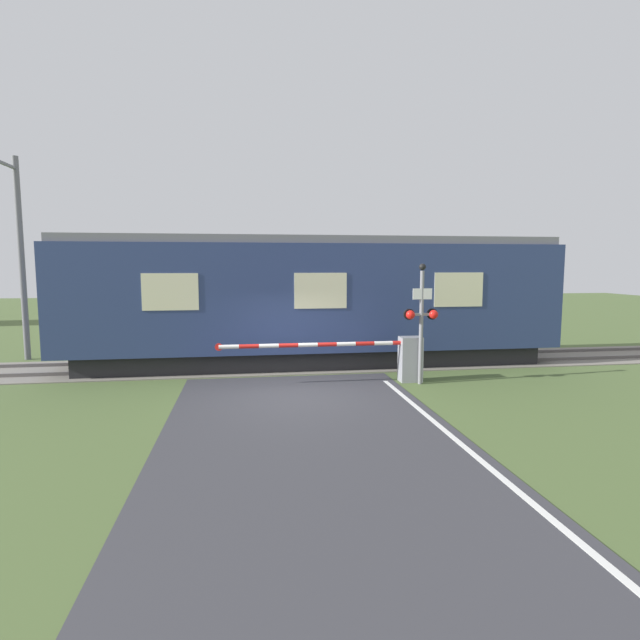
# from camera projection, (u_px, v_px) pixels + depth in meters

# --- Properties ---
(ground_plane) EXTENTS (80.00, 80.00, 0.00)m
(ground_plane) POSITION_uv_depth(u_px,v_px,m) (295.00, 394.00, 12.47)
(ground_plane) COLOR #4C6033
(road_strip) EXTENTS (5.71, 20.00, 0.02)m
(road_strip) POSITION_uv_depth(u_px,v_px,m) (382.00, 615.00, 4.61)
(road_strip) COLOR #38383D
(road_strip) RESTS_ON ground_plane
(track_bed) EXTENTS (36.00, 3.20, 0.13)m
(track_bed) POSITION_uv_depth(u_px,v_px,m) (284.00, 364.00, 16.15)
(track_bed) COLOR slate
(track_bed) RESTS_ON ground_plane
(train) EXTENTS (15.52, 2.93, 4.10)m
(train) POSITION_uv_depth(u_px,v_px,m) (314.00, 300.00, 16.07)
(train) COLOR black
(train) RESTS_ON ground_plane
(crossing_barrier) EXTENTS (5.61, 0.44, 1.25)m
(crossing_barrier) POSITION_uv_depth(u_px,v_px,m) (396.00, 357.00, 13.75)
(crossing_barrier) COLOR gray
(crossing_barrier) RESTS_ON ground_plane
(signal_post) EXTENTS (0.95, 0.26, 3.26)m
(signal_post) POSITION_uv_depth(u_px,v_px,m) (422.00, 316.00, 13.37)
(signal_post) COLOR gray
(signal_post) RESTS_ON ground_plane
(catenary_pole) EXTENTS (0.20, 1.90, 6.78)m
(catenary_pole) POSITION_uv_depth(u_px,v_px,m) (21.00, 255.00, 16.66)
(catenary_pole) COLOR slate
(catenary_pole) RESTS_ON ground_plane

